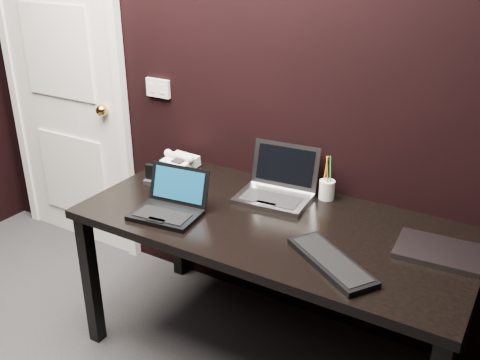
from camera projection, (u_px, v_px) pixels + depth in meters
The scene contains 11 objects.
wall_back at pixel (259, 67), 2.55m from camera, with size 4.00×4.00×0.00m, color black.
door at pixel (64, 85), 3.26m from camera, with size 0.99×0.10×2.14m.
wall_switch at pixel (158, 88), 2.90m from camera, with size 0.15×0.02×0.10m.
desk at pixel (273, 236), 2.35m from camera, with size 1.70×0.80×0.74m.
netbook at pixel (169, 206), 2.36m from camera, with size 0.32×0.29×0.19m.
silver_laptop at pixel (276, 189), 2.51m from camera, with size 0.36×0.33×0.23m.
ext_keyboard at pixel (331, 262), 2.00m from camera, with size 0.42×0.34×0.03m.
closed_laptop at pixel (438, 251), 2.06m from camera, with size 0.33×0.25×0.02m.
desk_phone at pixel (180, 161), 2.85m from camera, with size 0.20×0.16×0.10m.
mobile_phone at pixel (150, 176), 2.67m from camera, with size 0.06×0.06×0.10m.
pen_cup at pixel (327, 189), 2.50m from camera, with size 0.10×0.10×0.21m.
Camera 1 is at (1.23, -0.43, 1.84)m, focal length 40.00 mm.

